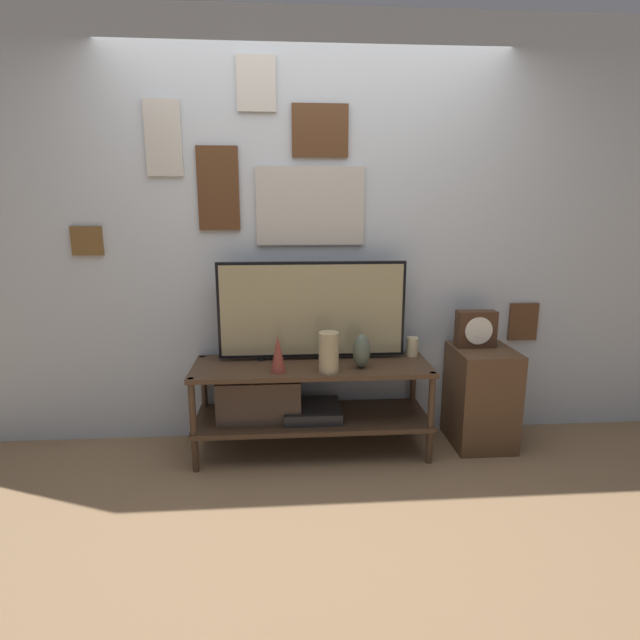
{
  "coord_description": "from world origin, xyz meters",
  "views": [
    {
      "loc": [
        -0.16,
        -2.69,
        1.54
      ],
      "look_at": [
        0.05,
        0.29,
        0.87
      ],
      "focal_mm": 28.0,
      "sensor_mm": 36.0,
      "label": 1
    }
  ],
  "objects_px": {
    "television": "(312,310)",
    "vase_tall_ceramic": "(329,352)",
    "vase_urn_stoneware": "(362,351)",
    "mantel_clock": "(476,329)",
    "vase_slim_bronze": "(278,354)",
    "candle_jar": "(412,347)"
  },
  "relations": [
    {
      "from": "television",
      "to": "mantel_clock",
      "type": "height_order",
      "value": "television"
    },
    {
      "from": "television",
      "to": "mantel_clock",
      "type": "distance_m",
      "value": 1.08
    },
    {
      "from": "television",
      "to": "mantel_clock",
      "type": "xyz_separation_m",
      "value": [
        1.07,
        -0.02,
        -0.14
      ]
    },
    {
      "from": "vase_tall_ceramic",
      "to": "mantel_clock",
      "type": "xyz_separation_m",
      "value": [
        0.98,
        0.25,
        0.06
      ]
    },
    {
      "from": "vase_urn_stoneware",
      "to": "vase_slim_bronze",
      "type": "distance_m",
      "value": 0.51
    },
    {
      "from": "mantel_clock",
      "to": "vase_tall_ceramic",
      "type": "bearing_deg",
      "value": -165.63
    },
    {
      "from": "mantel_clock",
      "to": "vase_urn_stoneware",
      "type": "bearing_deg",
      "value": -166.53
    },
    {
      "from": "vase_urn_stoneware",
      "to": "mantel_clock",
      "type": "bearing_deg",
      "value": 13.47
    },
    {
      "from": "vase_tall_ceramic",
      "to": "vase_slim_bronze",
      "type": "relative_size",
      "value": 1.08
    },
    {
      "from": "vase_urn_stoneware",
      "to": "vase_tall_ceramic",
      "type": "xyz_separation_m",
      "value": [
        -0.21,
        -0.07,
        0.02
      ]
    },
    {
      "from": "television",
      "to": "vase_tall_ceramic",
      "type": "bearing_deg",
      "value": -72.84
    },
    {
      "from": "vase_urn_stoneware",
      "to": "mantel_clock",
      "type": "relative_size",
      "value": 0.83
    },
    {
      "from": "television",
      "to": "vase_tall_ceramic",
      "type": "distance_m",
      "value": 0.35
    },
    {
      "from": "vase_urn_stoneware",
      "to": "vase_slim_bronze",
      "type": "relative_size",
      "value": 0.94
    },
    {
      "from": "vase_urn_stoneware",
      "to": "mantel_clock",
      "type": "height_order",
      "value": "mantel_clock"
    },
    {
      "from": "vase_urn_stoneware",
      "to": "vase_tall_ceramic",
      "type": "height_order",
      "value": "vase_tall_ceramic"
    },
    {
      "from": "television",
      "to": "vase_tall_ceramic",
      "type": "relative_size",
      "value": 4.88
    },
    {
      "from": "vase_urn_stoneware",
      "to": "vase_slim_bronze",
      "type": "xyz_separation_m",
      "value": [
        -0.5,
        -0.04,
        0.01
      ]
    },
    {
      "from": "television",
      "to": "vase_slim_bronze",
      "type": "bearing_deg",
      "value": -131.28
    },
    {
      "from": "vase_tall_ceramic",
      "to": "mantel_clock",
      "type": "height_order",
      "value": "mantel_clock"
    },
    {
      "from": "vase_slim_bronze",
      "to": "mantel_clock",
      "type": "bearing_deg",
      "value": 10.15
    },
    {
      "from": "candle_jar",
      "to": "vase_urn_stoneware",
      "type": "bearing_deg",
      "value": -148.66
    }
  ]
}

